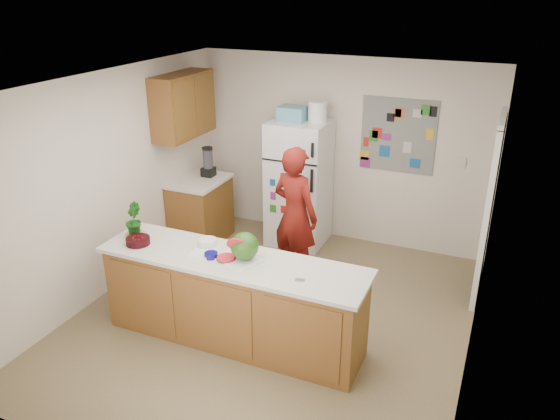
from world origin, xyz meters
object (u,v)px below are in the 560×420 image
at_px(refrigerator, 299,183).
at_px(person, 295,215).
at_px(watermelon, 245,246).
at_px(cherry_bowl, 138,241).

bearing_deg(refrigerator, person, -70.82).
relative_size(person, watermelon, 6.21).
bearing_deg(person, watermelon, 108.12).
height_order(person, cherry_bowl, person).
height_order(refrigerator, person, refrigerator).
relative_size(person, cherry_bowl, 6.91).
height_order(watermelon, cherry_bowl, watermelon).
distance_m(person, watermelon, 1.38).
relative_size(refrigerator, watermelon, 6.34).
relative_size(refrigerator, person, 1.02).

